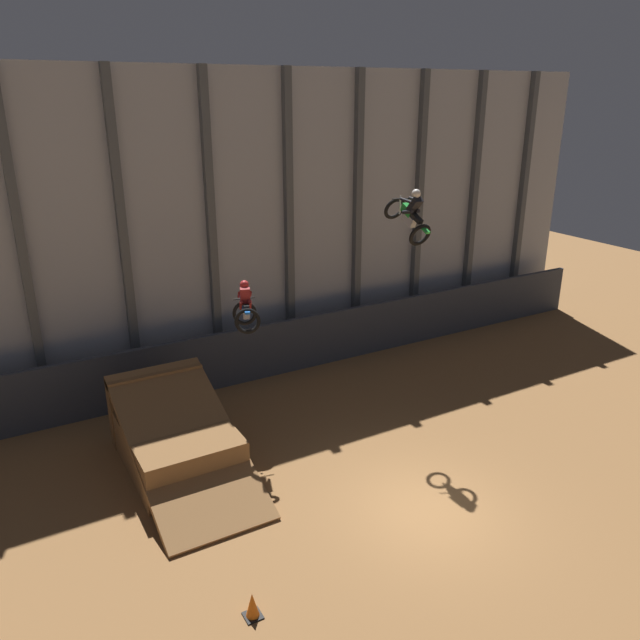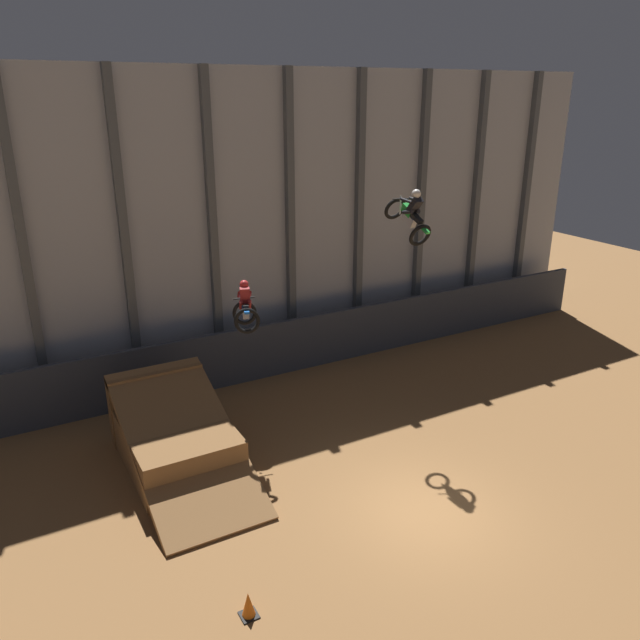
{
  "view_description": "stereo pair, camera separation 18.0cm",
  "coord_description": "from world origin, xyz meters",
  "views": [
    {
      "loc": [
        -8.92,
        -10.16,
        10.04
      ],
      "look_at": [
        0.01,
        5.47,
        3.45
      ],
      "focal_mm": 35.0,
      "sensor_mm": 36.0,
      "label": 1
    },
    {
      "loc": [
        -8.76,
        -10.25,
        10.04
      ],
      "look_at": [
        0.01,
        5.47,
        3.45
      ],
      "focal_mm": 35.0,
      "sensor_mm": 36.0,
      "label": 2
    }
  ],
  "objects": [
    {
      "name": "lower_barrier",
      "position": [
        0.0,
        9.31,
        1.03
      ],
      "size": [
        31.36,
        0.2,
        2.07
      ],
      "color": "#383D47",
      "rests_on": "ground_plane"
    },
    {
      "name": "traffic_cone_near_ramp",
      "position": [
        -5.22,
        -0.94,
        0.28
      ],
      "size": [
        0.36,
        0.36,
        0.58
      ],
      "color": "black",
      "rests_on": "ground_plane"
    },
    {
      "name": "dirt_ramp",
      "position": [
        -4.8,
        5.41,
        0.78
      ],
      "size": [
        2.84,
        5.86,
        2.35
      ],
      "color": "brown",
      "rests_on": "ground_plane"
    },
    {
      "name": "rider_bike_left_air",
      "position": [
        -2.36,
        5.64,
        4.15
      ],
      "size": [
        1.23,
        1.78,
        1.57
      ],
      "rotation": [
        -0.18,
        0.0,
        -0.34
      ],
      "color": "black"
    },
    {
      "name": "rider_bike_right_air",
      "position": [
        2.41,
        4.36,
        6.65
      ],
      "size": [
        0.73,
        1.85,
        1.68
      ],
      "rotation": [
        0.42,
        0.0,
        -0.0
      ],
      "color": "black"
    },
    {
      "name": "arena_back_wall",
      "position": [
        0.0,
        10.6,
        5.46
      ],
      "size": [
        32.0,
        0.4,
        10.91
      ],
      "color": "#A3A8B2",
      "rests_on": "ground_plane"
    },
    {
      "name": "ground_plane",
      "position": [
        0.0,
        0.0,
        0.0
      ],
      "size": [
        60.0,
        60.0,
        0.0
      ],
      "primitive_type": "plane",
      "color": "olive"
    }
  ]
}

